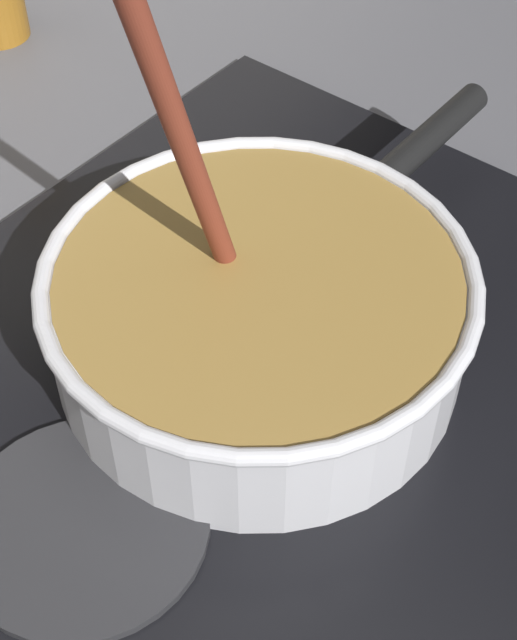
# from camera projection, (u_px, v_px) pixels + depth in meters

# --- Properties ---
(hob_plate) EXTENTS (0.56, 0.48, 0.01)m
(hob_plate) POSITION_uv_depth(u_px,v_px,m) (258.00, 365.00, 0.65)
(hob_plate) COLOR black
(hob_plate) RESTS_ON ground
(burner_ring) EXTENTS (0.17, 0.17, 0.01)m
(burner_ring) POSITION_uv_depth(u_px,v_px,m) (258.00, 355.00, 0.64)
(burner_ring) COLOR #592D0C
(burner_ring) RESTS_ON hob_plate
(spare_burner) EXTENTS (0.15, 0.15, 0.01)m
(spare_burner) POSITION_uv_depth(u_px,v_px,m) (83.00, 524.00, 0.56)
(spare_burner) COLOR #262628
(spare_burner) RESTS_ON hob_plate
(cooking_pan) EXTENTS (0.40, 0.28, 0.31)m
(cooking_pan) POSITION_uv_depth(u_px,v_px,m) (259.00, 313.00, 0.61)
(cooking_pan) COLOR silver
(cooking_pan) RESTS_ON hob_plate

